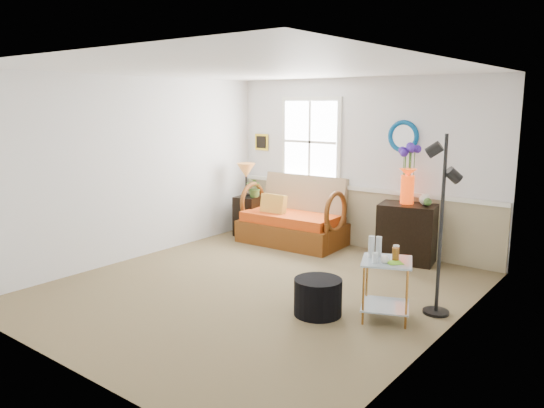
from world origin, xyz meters
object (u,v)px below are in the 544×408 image
Objects in this scene: loveseat at (293,211)px; cabinet at (407,233)px; lamp_stand at (248,216)px; floor_lamp at (441,226)px; side_table at (386,290)px; ottoman at (318,297)px.

loveseat is 1.87m from cabinet.
lamp_stand is 4.10m from floor_lamp.
floor_lamp is at bearing -68.10° from cabinet.
loveseat is 3.26m from floor_lamp.
cabinet is (2.77, 0.22, 0.08)m from lamp_stand.
floor_lamp reaches higher than lamp_stand.
loveseat reaches higher than cabinet.
side_table is (3.44, -1.83, -0.02)m from lamp_stand.
lamp_stand is 1.05× the size of side_table.
cabinet is 2.40m from ottoman.
floor_lamp is (1.05, -1.59, 0.55)m from cabinet.
lamp_stand reaches higher than side_table.
side_table is at bearing 28.62° from ottoman.
cabinet reaches higher than side_table.
cabinet is 1.31× the size of side_table.
floor_lamp is at bearing -19.73° from lamp_stand.
loveseat is at bearing 173.92° from cabinet.
lamp_stand is 0.35× the size of floor_lamp.
loveseat is at bearing 2.49° from lamp_stand.
lamp_stand is at bearing 172.95° from cabinet.
loveseat is 2.94m from ottoman.
ottoman is at bearing -156.29° from floor_lamp.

